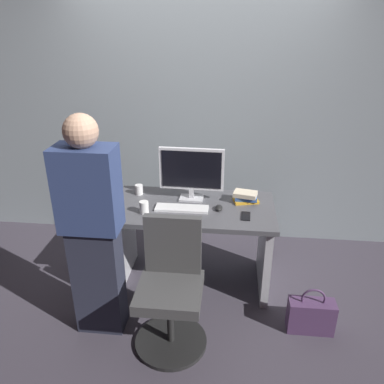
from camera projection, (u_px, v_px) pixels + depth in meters
name	position (u px, v px, depth m)	size (l,w,h in m)	color
ground_plane	(193.00, 279.00, 3.48)	(9.00, 9.00, 0.00)	#3D3842
wall_back	(202.00, 93.00, 3.67)	(6.40, 0.10, 3.00)	gray
desk	(193.00, 231.00, 3.27)	(1.35, 0.72, 0.74)	#4C4C51
office_chair	(171.00, 290.00, 2.67)	(0.52, 0.52, 0.94)	black
person_at_desk	(93.00, 230.00, 2.62)	(0.40, 0.24, 1.64)	#262838
monitor	(191.00, 171.00, 3.19)	(0.54, 0.15, 0.46)	silver
keyboard	(182.00, 208.00, 3.11)	(0.43, 0.13, 0.02)	white
mouse	(219.00, 208.00, 3.10)	(0.06, 0.10, 0.03)	black
cup_near_keyboard	(144.00, 207.00, 3.04)	(0.07, 0.07, 0.10)	white
cup_by_monitor	(139.00, 190.00, 3.37)	(0.07, 0.07, 0.09)	silver
book_stack	(246.00, 197.00, 3.22)	(0.23, 0.17, 0.09)	gold
cell_phone	(246.00, 216.00, 3.00)	(0.07, 0.14, 0.01)	black
handbag	(311.00, 315.00, 2.86)	(0.34, 0.14, 0.38)	#4C3356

